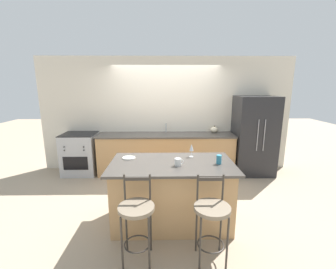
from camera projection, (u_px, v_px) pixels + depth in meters
The scene contains 14 objects.
ground_plane at pixel (166, 178), 5.03m from camera, with size 18.00×18.00×0.00m, color tan.
wall_back at pixel (166, 114), 5.43m from camera, with size 6.00×0.07×2.70m.
back_counter at pixel (166, 153), 5.30m from camera, with size 3.14×0.69×0.93m.
sink_faucet at pixel (166, 127), 5.37m from camera, with size 0.02×0.13×0.22m.
kitchen_island at pixel (172, 193), 3.36m from camera, with size 1.80×0.99×0.95m.
refrigerator at pixel (254, 136), 5.19m from camera, with size 0.89×0.75×1.81m.
oven_range at pixel (81, 154), 5.25m from camera, with size 0.75×0.68×0.96m.
bar_stool_near at pixel (137, 216), 2.59m from camera, with size 0.42×0.42×1.03m.
bar_stool_far at pixel (212, 216), 2.58m from camera, with size 0.42×0.42×1.03m.
dinner_plate at pixel (129, 158), 3.46m from camera, with size 0.20×0.20×0.02m.
wine_glass at pixel (192, 148), 3.50m from camera, with size 0.06×0.06×0.21m.
coffee_mug at pixel (178, 162), 3.13m from camera, with size 0.13×0.09×0.10m.
tumbler_cup at pixel (219, 159), 3.20m from camera, with size 0.07×0.07×0.13m.
pumpkin_decoration at pixel (214, 130), 5.36m from camera, with size 0.18×0.18×0.16m.
Camera 1 is at (-0.04, -4.70, 2.05)m, focal length 24.00 mm.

